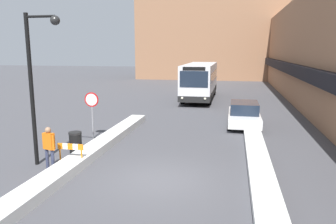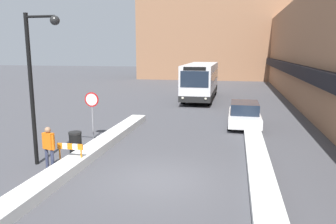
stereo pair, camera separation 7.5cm
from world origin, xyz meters
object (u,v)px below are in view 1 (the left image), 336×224
parked_car_front (244,114)px  construction_barricade (71,150)px  street_lamp (37,73)px  stop_sign (92,105)px  pedestrian (49,144)px  trash_bin (76,142)px  city_bus (200,80)px

parked_car_front → construction_barricade: size_ratio=4.09×
parked_car_front → street_lamp: street_lamp is taller
parked_car_front → stop_sign: 9.24m
stop_sign → street_lamp: (-0.30, -4.19, 1.95)m
pedestrian → trash_bin: pedestrian is taller
city_bus → construction_barricade: (-3.20, -19.42, -1.14)m
construction_barricade → pedestrian: bearing=-137.1°
stop_sign → pedestrian: size_ratio=1.43×
pedestrian → construction_barricade: pedestrian is taller
stop_sign → construction_barricade: stop_sign is taller
construction_barricade → trash_bin: bearing=111.2°
city_bus → trash_bin: bearing=-102.4°
stop_sign → construction_barricade: size_ratio=2.24×
stop_sign → construction_barricade: (0.89, -4.13, -1.12)m
street_lamp → stop_sign: bearing=86.0°
trash_bin → construction_barricade: bearing=-68.8°
city_bus → stop_sign: size_ratio=4.15×
pedestrian → construction_barricade: 0.88m
parked_car_front → stop_sign: stop_sign is taller
trash_bin → construction_barricade: trash_bin is taller
stop_sign → street_lamp: 4.63m
parked_car_front → city_bus: bearing=109.7°
stop_sign → pedestrian: bearing=-86.3°
city_bus → parked_car_front: city_bus is taller
city_bus → construction_barricade: bearing=-99.4°
stop_sign → street_lamp: bearing=-94.0°
city_bus → parked_car_front: 11.35m
parked_car_front → pedestrian: 12.04m
pedestrian → parked_car_front: bearing=67.3°
stop_sign → trash_bin: stop_sign is taller
parked_car_front → trash_bin: bearing=-137.6°
parked_car_front → construction_barricade: parked_car_front is taller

